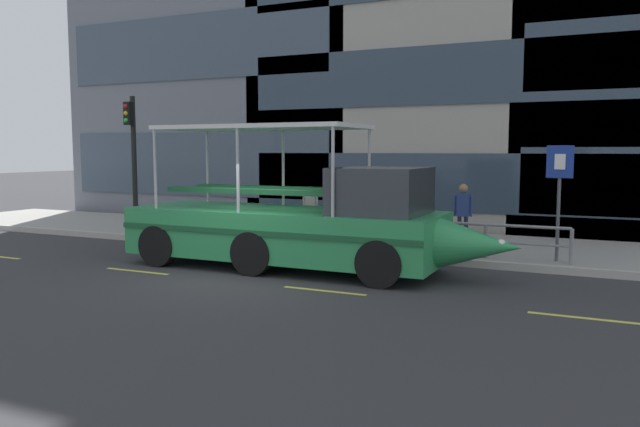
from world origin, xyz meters
The scene contains 12 objects.
ground_plane centered at (0.00, 0.00, 0.00)m, with size 120.00×120.00×0.00m, color #333335.
sidewalk centered at (0.00, 5.60, 0.09)m, with size 32.00×4.80×0.18m, color #99968E.
curb_edge centered at (0.00, 3.11, 0.09)m, with size 32.00×0.18×0.18m, color #B2ADA3.
lane_centreline centered at (0.00, -0.71, 0.00)m, with size 25.80×0.12×0.01m.
curb_guardrail centered at (0.94, 3.45, 0.76)m, with size 11.72×0.09×0.87m.
traffic_light_pole centered at (-6.30, 3.62, 2.79)m, with size 0.24×0.46×4.32m.
parking_sign centered at (6.42, 3.74, 2.04)m, with size 0.60×0.12×2.74m.
leaned_bicycle centered at (-5.08, 3.76, 0.56)m, with size 1.74×0.46×0.96m.
duck_tour_boat centered at (1.00, 1.14, 1.07)m, with size 9.46×2.53×3.40m.
pedestrian_near_bow centered at (3.95, 4.81, 1.23)m, with size 0.50×0.24×1.73m.
pedestrian_mid_left centered at (1.29, 4.09, 1.21)m, with size 0.44×0.32×1.71m.
pedestrian_mid_right centered at (-0.54, 4.70, 1.12)m, with size 0.43×0.26×1.56m.
Camera 1 is at (7.52, -11.87, 2.81)m, focal length 35.04 mm.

